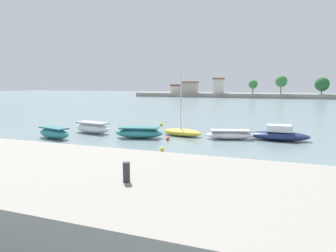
{
  "coord_description": "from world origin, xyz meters",
  "views": [
    {
      "loc": [
        12.07,
        -15.52,
        5.01
      ],
      "look_at": [
        2.55,
        10.61,
        1.11
      ],
      "focal_mm": 31.4,
      "sensor_mm": 36.0,
      "label": 1
    }
  ],
  "objects": [
    {
      "name": "mooring_buoy_1",
      "position": [
        4.2,
        4.74,
        0.18
      ],
      "size": [
        0.36,
        0.36,
        0.36
      ],
      "primitive_type": "sphere",
      "color": "yellow",
      "rests_on": "ground"
    },
    {
      "name": "moored_boat_2",
      "position": [
        0.06,
        9.4,
        0.5
      ],
      "size": [
        4.8,
        2.62,
        1.05
      ],
      "rotation": [
        0.0,
        0.0,
        0.22
      ],
      "color": "teal",
      "rests_on": "ground"
    },
    {
      "name": "moored_boat_1",
      "position": [
        -5.79,
        10.36,
        0.56
      ],
      "size": [
        4.68,
        2.38,
        1.16
      ],
      "rotation": [
        0.0,
        0.0,
        -0.19
      ],
      "color": "white",
      "rests_on": "ground"
    },
    {
      "name": "mooring_bollard",
      "position": [
        7.95,
        -7.89,
        2.4
      ],
      "size": [
        0.22,
        0.22,
        0.61
      ],
      "primitive_type": "cylinder",
      "color": "#2D2D33",
      "rests_on": "seawall_embankment"
    },
    {
      "name": "moored_boat_0",
      "position": [
        -7.38,
        6.44,
        0.52
      ],
      "size": [
        4.14,
        2.21,
        1.07
      ],
      "rotation": [
        0.0,
        0.0,
        -0.24
      ],
      "color": "teal",
      "rests_on": "ground"
    },
    {
      "name": "moored_boat_4",
      "position": [
        8.27,
        11.82,
        0.41
      ],
      "size": [
        4.71,
        2.65,
        0.87
      ],
      "rotation": [
        0.0,
        0.0,
        0.27
      ],
      "color": "white",
      "rests_on": "ground"
    },
    {
      "name": "mooring_buoy_0",
      "position": [
        6.21,
        2.04,
        0.19
      ],
      "size": [
        0.39,
        0.39,
        0.39
      ],
      "primitive_type": "sphere",
      "color": "white",
      "rests_on": "ground"
    },
    {
      "name": "moored_boat_5",
      "position": [
        12.53,
        12.78,
        0.52
      ],
      "size": [
        5.36,
        2.13,
        1.4
      ],
      "rotation": [
        0.0,
        0.0,
        -0.0
      ],
      "color": "navy",
      "rests_on": "ground"
    },
    {
      "name": "distant_shoreline",
      "position": [
        0.69,
        104.47,
        2.22
      ],
      "size": [
        90.37,
        7.81,
        8.53
      ],
      "color": "gray",
      "rests_on": "ground"
    },
    {
      "name": "mooring_buoy_3",
      "position": [
        3.06,
        9.15,
        0.16
      ],
      "size": [
        0.32,
        0.32,
        0.32
      ],
      "primitive_type": "sphere",
      "color": "red",
      "rests_on": "ground"
    },
    {
      "name": "ground_plane",
      "position": [
        0.0,
        0.0,
        0.0
      ],
      "size": [
        400.0,
        400.0,
        0.0
      ],
      "primitive_type": "plane",
      "color": "slate"
    },
    {
      "name": "moored_boat_3",
      "position": [
        3.55,
        11.94,
        0.39
      ],
      "size": [
        4.44,
        2.4,
        6.38
      ],
      "rotation": [
        0.0,
        0.0,
        -0.19
      ],
      "color": "yellow",
      "rests_on": "ground"
    },
    {
      "name": "mooring_buoy_2",
      "position": [
        -0.96,
        17.8,
        0.2
      ],
      "size": [
        0.41,
        0.41,
        0.41
      ],
      "primitive_type": "sphere",
      "color": "yellow",
      "rests_on": "ground"
    }
  ]
}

